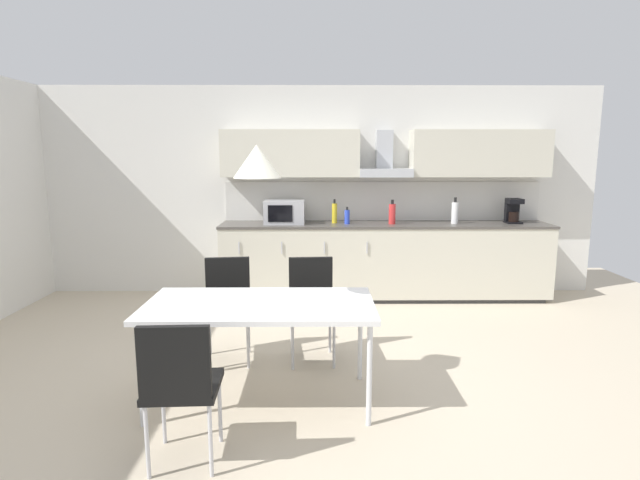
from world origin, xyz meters
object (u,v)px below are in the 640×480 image
Objects in this scene: coffee_maker at (513,211)px; bottle_blue at (347,217)px; chair_near_left at (180,379)px; microwave at (284,212)px; bottle_red at (392,214)px; chair_far_left at (228,298)px; chair_far_right at (311,298)px; pendant_lamp at (257,161)px; dining_table at (260,309)px; bottle_yellow at (334,213)px; bottle_white at (455,212)px.

coffee_maker is 2.03m from bottle_blue.
microwave is at bearing 83.91° from chair_near_left.
bottle_red is 2.51m from chair_far_left.
chair_far_right is 1.45m from pendant_lamp.
bottle_red is at bearing 62.09° from chair_far_right.
chair_far_left is at bearing 115.18° from dining_table.
bottle_yellow is at bearing 77.01° from pendant_lamp.
bottle_blue is 0.13× the size of dining_table.
bottle_red is 3.78m from chair_near_left.
bottle_red is at bearing -2.52° from microwave.
chair_near_left reaches higher than dining_table.
coffee_maker is at bearing 3.21° from bottle_red.
microwave is at bearing 78.49° from chair_far_left.
pendant_lamp reaches higher than chair_far_left.
chair_near_left is (-0.35, -0.78, -0.15)m from dining_table.
bottle_yellow is 2.81m from pendant_lamp.
bottle_yellow reaches higher than bottle_blue.
bottle_red is at bearing -177.97° from bottle_white.
bottle_white reaches higher than microwave.
bottle_white is (1.30, 0.02, 0.05)m from bottle_blue.
microwave is 0.55× the size of chair_far_left.
microwave is 2.33× the size of bottle_blue.
chair_far_left is (-0.37, 0.78, -0.15)m from dining_table.
bottle_white is at bearing 46.82° from chair_far_right.
bottle_red is 0.34× the size of chair_far_left.
bottle_white reaches higher than dining_table.
microwave is at bearing 100.47° from chair_far_right.
bottle_white is (-0.72, -0.06, -0.01)m from coffee_maker.
coffee_maker is 0.73m from bottle_white.
pendant_lamp is (-0.01, -2.64, 0.63)m from microwave.
bottle_blue is 0.71× the size of bottle_yellow.
bottle_blue is at bearing -28.93° from bottle_yellow.
chair_far_left is at bearing -117.53° from bottle_yellow.
coffee_maker is 0.94× the size of pendant_lamp.
chair_far_right reaches higher than dining_table.
pendant_lamp is at bearing -116.82° from bottle_red.
microwave is 1.50× the size of pendant_lamp.
dining_table is (-0.76, -2.59, -0.33)m from bottle_blue.
bottle_red is at bearing -0.62° from bottle_blue.
microwave is 2.66m from dining_table.
bottle_blue is at bearing 73.54° from pendant_lamp.
bottle_yellow reaches higher than microwave.
bottle_yellow is 0.33× the size of chair_near_left.
coffee_maker is 3.13m from chair_far_right.
chair_near_left is at bearing -89.53° from chair_far_left.
bottle_blue is (-2.02, -0.08, -0.06)m from coffee_maker.
pendant_lamp reaches higher than bottle_yellow.
bottle_blue is 2.18m from chair_far_left.
bottle_yellow is at bearing 172.71° from bottle_red.
chair_far_left and chair_far_right have the same top height.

